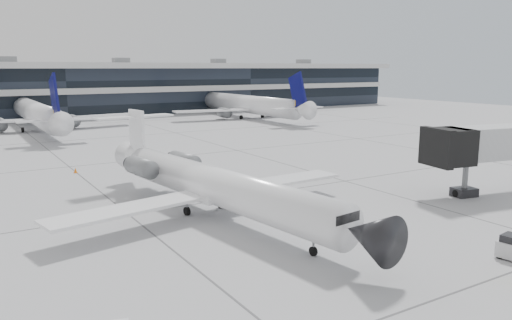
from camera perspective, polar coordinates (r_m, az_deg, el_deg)
ground at (r=40.22m, az=-0.63°, el=-4.09°), size 220.00×220.00×0.00m
terminal at (r=117.24m, az=-21.84°, el=7.25°), size 170.00×22.00×10.00m
bg_jet_center at (r=89.80m, az=-23.66°, el=3.14°), size 32.00×40.00×9.60m
bg_jet_right at (r=103.05m, az=-1.04°, el=4.86°), size 32.00×40.00×9.60m
regional_jet at (r=34.57m, az=-5.04°, el=-2.71°), size 22.88×28.55×6.59m
traffic_cone at (r=51.82m, az=-19.93°, el=-1.13°), size 0.46×0.46×0.52m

